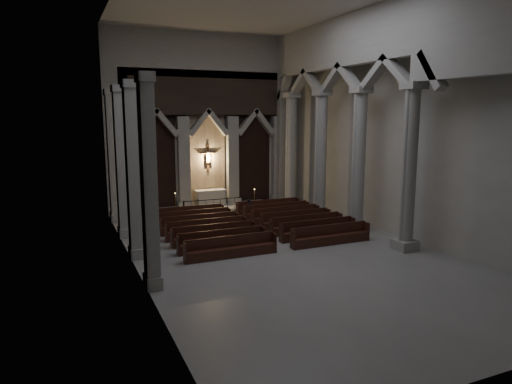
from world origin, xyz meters
TOP-DOWN VIEW (x-y plane):
  - room at (0.00, 0.00)m, footprint 24.00×24.10m
  - sanctuary_wall at (0.00, 11.54)m, footprint 14.00×0.77m
  - right_arcade at (5.50, 1.33)m, footprint 1.00×24.00m
  - left_pilasters at (-6.75, 3.50)m, footprint 0.60×13.00m
  - sanctuary_step at (0.00, 10.60)m, footprint 8.50×2.60m
  - altar at (-0.01, 11.23)m, footprint 2.18×0.87m
  - altar_rail at (-0.00, 9.07)m, footprint 5.13×0.09m
  - candle_stand_left at (-2.91, 9.64)m, footprint 0.25×0.25m
  - candle_stand_right at (2.39, 8.87)m, footprint 0.26×0.26m
  - pews at (-0.00, 3.54)m, footprint 9.85×8.00m
  - worshipper at (1.24, 7.02)m, footprint 0.49×0.37m

SIDE VIEW (x-z plane):
  - sanctuary_step at x=0.00m, z-range 0.00..0.15m
  - pews at x=0.00m, z-range -0.17..0.82m
  - candle_stand_left at x=-2.91m, z-range -0.34..1.14m
  - candle_stand_right at x=2.39m, z-range -0.35..1.17m
  - worshipper at x=1.24m, z-range 0.00..1.20m
  - altar_rail at x=0.00m, z-range 0.17..1.17m
  - altar at x=-0.01m, z-range 0.15..1.25m
  - left_pilasters at x=-6.75m, z-range -0.10..7.92m
  - sanctuary_wall at x=0.00m, z-range 0.62..12.62m
  - room at x=0.00m, z-range 1.60..13.60m
  - right_arcade at x=5.50m, z-range 1.83..13.83m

